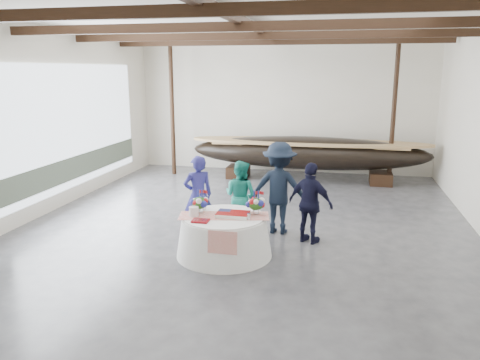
# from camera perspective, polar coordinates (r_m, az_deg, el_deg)

# --- Properties ---
(floor) EXTENTS (10.00, 12.00, 0.01)m
(floor) POSITION_cam_1_polar(r_m,az_deg,el_deg) (10.82, 0.96, -5.33)
(floor) COLOR #3D3D42
(floor) RESTS_ON ground
(wall_back) EXTENTS (10.00, 0.02, 4.50)m
(wall_back) POSITION_cam_1_polar(r_m,az_deg,el_deg) (16.22, 5.25, 8.97)
(wall_back) COLOR silver
(wall_back) RESTS_ON ground
(wall_front) EXTENTS (10.00, 0.02, 4.50)m
(wall_front) POSITION_cam_1_polar(r_m,az_deg,el_deg) (4.68, -13.67, -1.93)
(wall_front) COLOR silver
(wall_front) RESTS_ON ground
(wall_left) EXTENTS (0.02, 12.00, 4.50)m
(wall_left) POSITION_cam_1_polar(r_m,az_deg,el_deg) (12.32, -22.60, 6.67)
(wall_left) COLOR silver
(wall_left) RESTS_ON ground
(ceiling) EXTENTS (10.00, 12.00, 0.01)m
(ceiling) POSITION_cam_1_polar(r_m,az_deg,el_deg) (10.31, 1.06, 19.12)
(ceiling) COLOR white
(ceiling) RESTS_ON wall_back
(pavilion_structure) EXTENTS (9.80, 11.76, 4.50)m
(pavilion_structure) POSITION_cam_1_polar(r_m,az_deg,el_deg) (11.05, 1.90, 16.13)
(pavilion_structure) COLOR black
(pavilion_structure) RESTS_ON ground
(open_bay) EXTENTS (0.03, 7.00, 3.20)m
(open_bay) POSITION_cam_1_polar(r_m,az_deg,el_deg) (13.17, -19.79, 5.41)
(open_bay) COLOR silver
(open_bay) RESTS_ON ground
(longboat_display) EXTENTS (7.54, 1.51, 1.41)m
(longboat_display) POSITION_cam_1_polar(r_m,az_deg,el_deg) (14.96, 8.28, 3.32)
(longboat_display) COLOR black
(longboat_display) RESTS_ON ground
(banquet_table) EXTENTS (1.82, 1.82, 0.78)m
(banquet_table) POSITION_cam_1_polar(r_m,az_deg,el_deg) (8.93, -1.94, -6.78)
(banquet_table) COLOR white
(banquet_table) RESTS_ON ground
(tabletop_items) EXTENTS (1.75, 0.98, 0.40)m
(tabletop_items) POSITION_cam_1_polar(r_m,az_deg,el_deg) (8.86, -1.90, -3.27)
(tabletop_items) COLOR red
(tabletop_items) RESTS_ON banquet_table
(guest_woman_blue) EXTENTS (0.75, 0.68, 1.72)m
(guest_woman_blue) POSITION_cam_1_polar(r_m,az_deg,el_deg) (9.95, -5.13, -1.88)
(guest_woman_blue) COLOR navy
(guest_woman_blue) RESTS_ON ground
(guest_woman_teal) EXTENTS (0.92, 0.82, 1.56)m
(guest_woman_teal) POSITION_cam_1_polar(r_m,az_deg,el_deg) (10.18, 0.06, -1.95)
(guest_woman_teal) COLOR #1B8E7B
(guest_woman_teal) RESTS_ON ground
(guest_man_left) EXTENTS (1.33, 0.82, 1.98)m
(guest_man_left) POSITION_cam_1_polar(r_m,az_deg,el_deg) (10.02, 4.81, -0.98)
(guest_man_left) COLOR black
(guest_man_left) RESTS_ON ground
(guest_man_right) EXTENTS (1.05, 0.78, 1.66)m
(guest_man_right) POSITION_cam_1_polar(r_m,az_deg,el_deg) (9.53, 8.59, -2.83)
(guest_man_right) COLOR black
(guest_man_right) RESTS_ON ground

